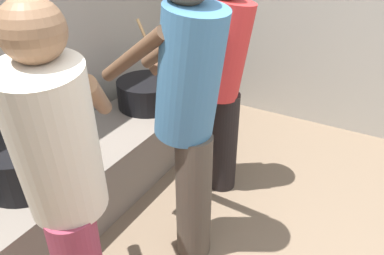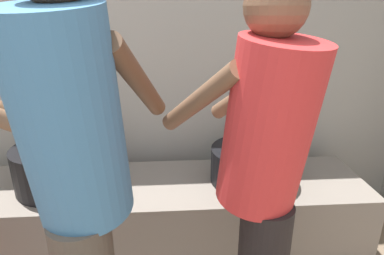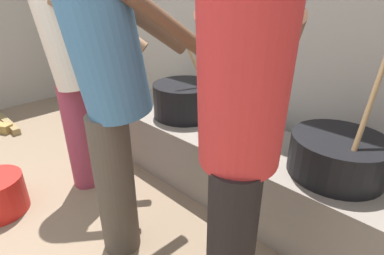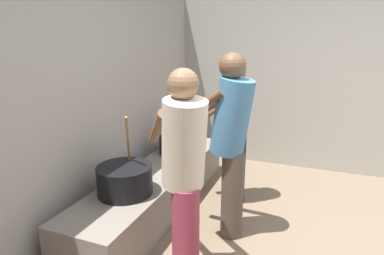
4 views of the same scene
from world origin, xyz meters
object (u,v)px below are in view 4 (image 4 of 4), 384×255
at_px(cook_in_cream_shirt, 184,167).
at_px(cook_in_blue_shirt, 231,136).
at_px(cook_in_red_shirt, 235,125).
at_px(cooking_pot_main, 180,144).
at_px(cooking_pot_secondary, 125,179).

height_order(cook_in_cream_shirt, cook_in_blue_shirt, cook_in_blue_shirt).
relative_size(cook_in_red_shirt, cook_in_blue_shirt, 0.93).
xyz_separation_m(cooking_pot_main, cook_in_cream_shirt, (-1.46, -0.68, 0.36)).
height_order(cooking_pot_secondary, cook_in_red_shirt, cook_in_red_shirt).
relative_size(cooking_pot_secondary, cook_in_cream_shirt, 0.45).
bearing_deg(cooking_pot_main, cook_in_red_shirt, -101.42).
distance_m(cooking_pot_secondary, cook_in_cream_shirt, 0.83).
bearing_deg(cook_in_cream_shirt, cooking_pot_main, 24.93).
bearing_deg(cook_in_red_shirt, cook_in_blue_shirt, -168.99).
relative_size(cooking_pot_main, cook_in_cream_shirt, 0.42).
relative_size(cooking_pot_secondary, cook_in_blue_shirt, 0.43).
bearing_deg(cook_in_red_shirt, cooking_pot_main, 78.58).
relative_size(cook_in_red_shirt, cook_in_cream_shirt, 0.98).
bearing_deg(cook_in_cream_shirt, cook_in_blue_shirt, -12.21).
bearing_deg(cooking_pot_secondary, cook_in_blue_shirt, -65.64).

